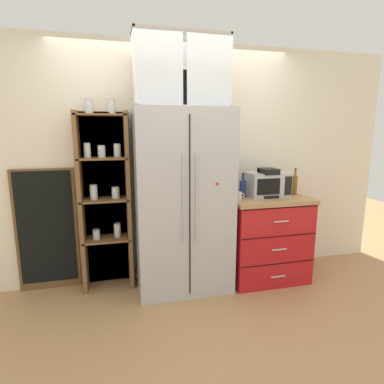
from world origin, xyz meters
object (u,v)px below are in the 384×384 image
object	(u,v)px
microwave	(267,184)
bottle_cobalt	(243,187)
coffee_maker	(267,182)
chalkboard_menu	(47,230)
bottle_amber	(295,183)
mug_cream	(239,196)
refrigerator	(183,201)

from	to	relation	value
microwave	bottle_cobalt	size ratio (longest dim) A/B	1.71
coffee_maker	chalkboard_menu	xyz separation A→B (m)	(-2.30, 0.29, -0.45)
bottle_amber	chalkboard_menu	xyz separation A→B (m)	(-2.65, 0.27, -0.42)
mug_cream	chalkboard_menu	bearing A→B (deg)	169.22
refrigerator	bottle_amber	size ratio (longest dim) A/B	6.28
microwave	coffee_maker	distance (m)	0.05
microwave	mug_cream	bearing A→B (deg)	-162.24
refrigerator	bottle_cobalt	xyz separation A→B (m)	(0.68, 0.05, 0.12)
coffee_maker	bottle_cobalt	size ratio (longest dim) A/B	1.20
mug_cream	bottle_cobalt	world-z (taller)	bottle_cobalt
mug_cream	refrigerator	bearing A→B (deg)	172.01
refrigerator	microwave	world-z (taller)	refrigerator
mug_cream	bottle_cobalt	distance (m)	0.18
bottle_cobalt	chalkboard_menu	world-z (taller)	chalkboard_menu
refrigerator	coffee_maker	size ratio (longest dim) A/B	5.99
bottle_cobalt	chalkboard_menu	xyz separation A→B (m)	(-2.04, 0.24, -0.41)
refrigerator	mug_cream	distance (m)	0.59
refrigerator	microwave	bearing A→B (deg)	2.41
chalkboard_menu	refrigerator	bearing A→B (deg)	-11.94
microwave	chalkboard_menu	xyz separation A→B (m)	(-2.32, 0.25, -0.42)
bottle_cobalt	microwave	bearing A→B (deg)	-0.97
refrigerator	mug_cream	world-z (taller)	refrigerator
coffee_maker	chalkboard_menu	distance (m)	2.36
coffee_maker	mug_cream	xyz separation A→B (m)	(-0.36, -0.08, -0.11)
mug_cream	chalkboard_menu	size ratio (longest dim) A/B	0.08
refrigerator	coffee_maker	bearing A→B (deg)	-0.10
mug_cream	chalkboard_menu	distance (m)	2.01
bottle_amber	coffee_maker	bearing A→B (deg)	-177.41
bottle_cobalt	refrigerator	bearing A→B (deg)	-176.20
bottle_amber	chalkboard_menu	world-z (taller)	chalkboard_menu
microwave	mug_cream	distance (m)	0.41
mug_cream	bottle_cobalt	xyz separation A→B (m)	(0.10, 0.13, 0.07)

